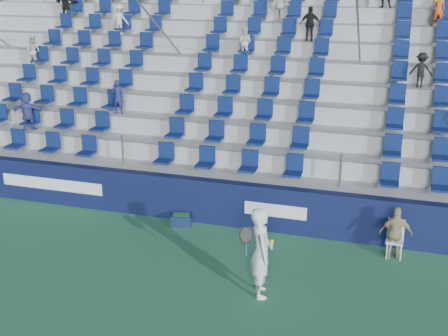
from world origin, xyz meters
name	(u,v)px	position (x,y,z in m)	size (l,w,h in m)	color
ground	(178,282)	(0.00, 0.00, 0.00)	(70.00, 70.00, 0.00)	#317449
sponsor_wall	(221,202)	(0.00, 3.15, 0.60)	(24.00, 0.32, 1.20)	#0F153A
grandstand	(265,104)	(-0.01, 8.24, 2.14)	(24.00, 8.17, 6.63)	#A6A6A1
tennis_player	(261,252)	(1.81, 0.06, 0.97)	(0.74, 0.83, 1.94)	white
line_judge_chair	(395,235)	(4.44, 2.64, 0.51)	(0.41, 0.42, 0.89)	white
line_judge	(396,233)	(4.44, 2.50, 0.64)	(0.74, 0.31, 1.27)	tan
ball_bin	(181,219)	(-0.97, 2.75, 0.17)	(0.62, 0.49, 0.31)	#0F1A39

